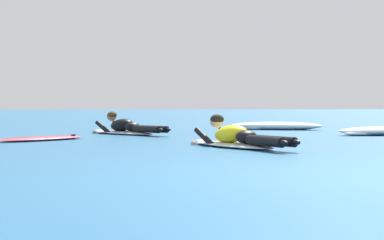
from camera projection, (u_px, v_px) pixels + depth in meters
name	position (u px, v px, depth m)	size (l,w,h in m)	color
ground_plane	(157.00, 131.00, 15.64)	(120.00, 120.00, 0.00)	#235B84
surfer_near	(236.00, 138.00, 9.55)	(1.20, 2.44, 0.54)	silver
surfer_far	(126.00, 128.00, 13.68)	(1.64, 2.36, 0.54)	silver
drifting_surfboard	(42.00, 139.00, 11.40)	(1.72, 1.51, 0.16)	#E54C66
whitewater_mid_right	(276.00, 126.00, 16.14)	(2.37, 1.52, 0.20)	white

